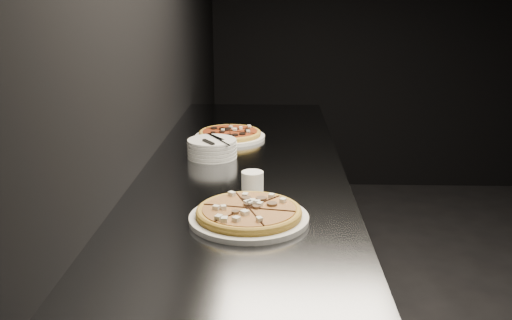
{
  "coord_description": "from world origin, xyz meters",
  "views": [
    {
      "loc": [
        -2.02,
        -2.02,
        1.55
      ],
      "look_at": [
        -2.08,
        -0.08,
        0.97
      ],
      "focal_mm": 40.0,
      "sensor_mm": 36.0,
      "label": 1
    }
  ],
  "objects_px": {
    "pizza_tomato": "(230,134)",
    "plate_stack": "(212,148)",
    "counter": "(244,278)",
    "pizza_mushroom": "(249,214)",
    "cutlery": "(213,140)",
    "ramekin": "(252,180)"
  },
  "relations": [
    {
      "from": "ramekin",
      "to": "pizza_tomato",
      "type": "bearing_deg",
      "value": 100.52
    },
    {
      "from": "counter",
      "to": "ramekin",
      "type": "relative_size",
      "value": 33.78
    },
    {
      "from": "ramekin",
      "to": "cutlery",
      "type": "bearing_deg",
      "value": 114.29
    },
    {
      "from": "counter",
      "to": "pizza_mushroom",
      "type": "distance_m",
      "value": 0.7
    },
    {
      "from": "plate_stack",
      "to": "counter",
      "type": "bearing_deg",
      "value": -45.38
    },
    {
      "from": "counter",
      "to": "pizza_mushroom",
      "type": "bearing_deg",
      "value": -85.07
    },
    {
      "from": "pizza_mushroom",
      "to": "cutlery",
      "type": "bearing_deg",
      "value": 104.8
    },
    {
      "from": "pizza_tomato",
      "to": "counter",
      "type": "bearing_deg",
      "value": -79.14
    },
    {
      "from": "pizza_mushroom",
      "to": "pizza_tomato",
      "type": "bearing_deg",
      "value": 97.65
    },
    {
      "from": "pizza_mushroom",
      "to": "plate_stack",
      "type": "height_order",
      "value": "plate_stack"
    },
    {
      "from": "plate_stack",
      "to": "cutlery",
      "type": "xyz_separation_m",
      "value": [
        0.01,
        -0.01,
        0.04
      ]
    },
    {
      "from": "pizza_tomato",
      "to": "pizza_mushroom",
      "type": "bearing_deg",
      "value": -82.35
    },
    {
      "from": "pizza_mushroom",
      "to": "plate_stack",
      "type": "relative_size",
      "value": 1.84
    },
    {
      "from": "pizza_tomato",
      "to": "cutlery",
      "type": "xyz_separation_m",
      "value": [
        -0.04,
        -0.31,
        0.05
      ]
    },
    {
      "from": "pizza_tomato",
      "to": "cutlery",
      "type": "distance_m",
      "value": 0.32
    },
    {
      "from": "counter",
      "to": "cutlery",
      "type": "xyz_separation_m",
      "value": [
        -0.12,
        0.12,
        0.53
      ]
    },
    {
      "from": "pizza_tomato",
      "to": "ramekin",
      "type": "height_order",
      "value": "ramekin"
    },
    {
      "from": "cutlery",
      "to": "counter",
      "type": "bearing_deg",
      "value": -78.97
    },
    {
      "from": "pizza_tomato",
      "to": "plate_stack",
      "type": "relative_size",
      "value": 1.9
    },
    {
      "from": "pizza_tomato",
      "to": "cutlery",
      "type": "bearing_deg",
      "value": -97.26
    },
    {
      "from": "pizza_mushroom",
      "to": "ramekin",
      "type": "xyz_separation_m",
      "value": [
        -0.0,
        0.26,
        0.01
      ]
    },
    {
      "from": "plate_stack",
      "to": "cutlery",
      "type": "distance_m",
      "value": 0.04
    }
  ]
}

